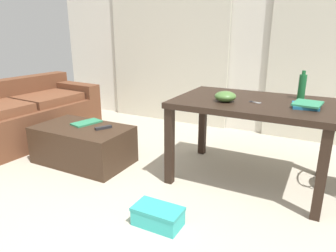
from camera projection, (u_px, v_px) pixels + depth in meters
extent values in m
plane|color=#B2A893|center=(189.00, 188.00, 2.71)|extent=(7.23, 7.23, 0.00)
cube|color=silver|center=(251.00, 39.00, 3.95)|extent=(6.19, 0.10, 2.46)
cube|color=beige|center=(167.00, 50.00, 4.46)|extent=(1.86, 0.03, 2.11)
cube|color=brown|center=(23.00, 125.00, 3.78)|extent=(0.96, 1.93, 0.44)
cube|color=brown|center=(3.00, 92.00, 3.83)|extent=(0.32, 1.89, 0.30)
cube|color=brown|center=(73.00, 89.00, 4.37)|extent=(0.86, 0.25, 0.18)
cube|color=brown|center=(48.00, 98.00, 3.98)|extent=(0.65, 0.74, 0.10)
cube|color=#382619|center=(83.00, 145.00, 3.21)|extent=(0.98, 0.58, 0.39)
cube|color=black|center=(253.00, 103.00, 2.67)|extent=(1.32, 0.90, 0.05)
cube|color=black|center=(169.00, 146.00, 2.72)|extent=(0.07, 0.07, 0.71)
cube|color=black|center=(321.00, 176.00, 2.18)|extent=(0.07, 0.07, 0.71)
cube|color=black|center=(203.00, 123.00, 3.39)|extent=(0.07, 0.07, 0.71)
cube|color=black|center=(325.00, 141.00, 2.85)|extent=(0.07, 0.07, 0.71)
cylinder|color=#195B2D|center=(302.00, 87.00, 2.69)|extent=(0.06, 0.06, 0.21)
cylinder|color=#195B2D|center=(304.00, 73.00, 2.65)|extent=(0.03, 0.03, 0.04)
ellipsoid|color=#477033|center=(225.00, 96.00, 2.62)|extent=(0.18, 0.18, 0.09)
cube|color=#1E668C|center=(305.00, 106.00, 2.43)|extent=(0.22, 0.24, 0.02)
cube|color=#2D7F56|center=(308.00, 103.00, 2.42)|extent=(0.23, 0.27, 0.01)
cube|color=#9EA0A5|center=(257.00, 102.00, 2.58)|extent=(0.07, 0.02, 0.00)
torus|color=#262628|center=(251.00, 102.00, 2.61)|extent=(0.03, 0.03, 0.00)
cube|color=#9EA0A5|center=(256.00, 103.00, 2.57)|extent=(0.07, 0.04, 0.00)
torus|color=#262628|center=(251.00, 101.00, 2.61)|extent=(0.03, 0.03, 0.00)
cube|color=#232326|center=(103.00, 128.00, 3.08)|extent=(0.12, 0.17, 0.03)
cube|color=#2D7F56|center=(87.00, 123.00, 3.26)|extent=(0.23, 0.33, 0.02)
cube|color=#33B2AD|center=(158.00, 218.00, 2.19)|extent=(0.34, 0.20, 0.12)
cube|color=teal|center=(158.00, 209.00, 2.17)|extent=(0.35, 0.20, 0.02)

